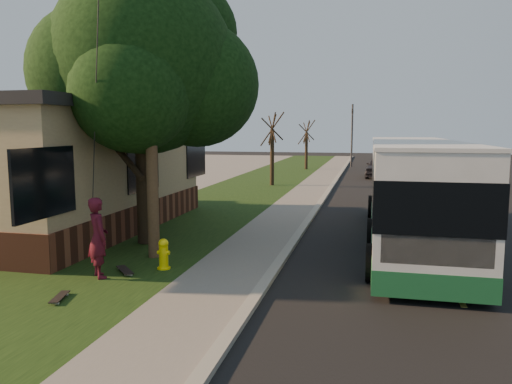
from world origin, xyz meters
TOP-DOWN VIEW (x-y plane):
  - ground at (0.00, 0.00)m, footprint 120.00×120.00m
  - road at (4.00, 10.00)m, footprint 8.00×80.00m
  - curb at (0.00, 10.00)m, footprint 0.25×80.00m
  - sidewalk at (-1.00, 10.00)m, footprint 2.00×80.00m
  - grass_verge at (-4.50, 10.00)m, footprint 5.00×80.00m
  - building_lot at (-14.50, 10.00)m, footprint 15.00×80.00m
  - fire_hydrant at (-2.60, 0.00)m, footprint 0.32×0.32m
  - utility_pole at (-3.31, 0.99)m, footprint 2.86×3.21m
  - leafy_tree at (-4.17, 2.65)m, footprint 6.30×6.00m
  - bare_tree_near at (-3.50, 18.00)m, footprint 1.38×1.21m
  - bare_tree_far at (-3.00, 30.00)m, footprint 1.38×1.21m
  - traffic_signal at (0.50, 34.00)m, footprint 0.18×0.22m
  - transit_bus at (3.43, 4.44)m, footprint 2.60×11.29m
  - skateboarder at (-3.75, -0.95)m, footprint 0.78×0.78m
  - skateboard_main at (-3.73, -2.49)m, footprint 0.36×0.75m
  - skateboard_spare at (-3.36, -0.50)m, footprint 0.71×0.74m
  - dumpster at (-7.54, 9.99)m, footprint 1.89×1.69m
  - distant_car at (2.83, 25.03)m, footprint 2.19×4.62m

SIDE VIEW (x-z plane):
  - ground at x=0.00m, z-range 0.00..0.00m
  - road at x=4.00m, z-range 0.00..0.01m
  - building_lot at x=-14.50m, z-range 0.00..0.04m
  - grass_verge at x=-4.50m, z-range 0.00..0.07m
  - sidewalk at x=-1.00m, z-range 0.00..0.08m
  - curb at x=0.00m, z-range 0.00..0.12m
  - skateboard_main at x=-3.73m, z-range 0.09..0.16m
  - skateboard_spare at x=-3.36m, z-range 0.09..0.17m
  - fire_hydrant at x=-2.60m, z-range 0.06..0.80m
  - dumpster at x=-7.54m, z-range 0.04..1.42m
  - distant_car at x=2.83m, z-range 0.00..1.53m
  - skateboarder at x=-3.75m, z-range 0.07..1.89m
  - transit_bus at x=3.43m, z-range 0.10..3.16m
  - bare_tree_far at x=-3.00m, z-range -0.01..4.02m
  - bare_tree_near at x=-3.50m, z-range 0.00..4.30m
  - traffic_signal at x=0.50m, z-range 0.41..5.91m
  - utility_pole at x=-3.31m, z-range 0.10..9.17m
  - leafy_tree at x=-4.17m, z-range 1.27..9.07m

